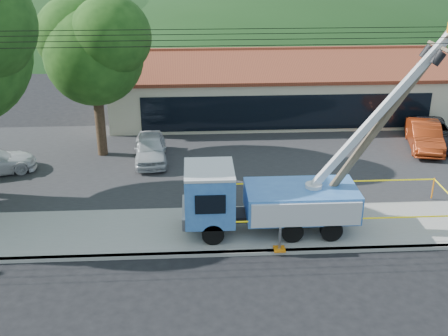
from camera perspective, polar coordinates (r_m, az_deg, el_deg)
name	(u,v)px	position (r m, az deg, el deg)	size (l,w,h in m)	color
ground	(247,285)	(20.88, 2.35, -11.84)	(120.00, 120.00, 0.00)	black
curb	(242,253)	(22.58, 1.84, -8.62)	(60.00, 0.25, 0.15)	#99978F
sidewalk	(238,229)	(24.21, 1.45, -6.24)	(60.00, 4.00, 0.15)	#99978F
parking_lot	(227,159)	(31.40, 0.28, 0.93)	(60.00, 12.00, 0.10)	#28282B
strip_mall	(278,88)	(38.76, 5.52, 8.07)	(22.50, 8.53, 4.67)	beige
tree_lot	(93,46)	(30.97, -13.15, 11.93)	(6.30, 5.60, 8.94)	#332316
hill_west	(86,31)	(74.15, -13.86, 13.37)	(78.40, 56.00, 28.00)	#173714
hill_center	(284,29)	(73.92, 6.14, 13.87)	(89.60, 64.00, 32.00)	#173714
hill_east	(438,27)	(79.60, 20.90, 13.19)	(72.80, 52.00, 26.00)	#173714
utility_truck	(266,196)	(23.41, 4.27, -2.89)	(10.73, 3.88, 8.60)	black
leaning_pole	(381,123)	(23.43, 15.66, 4.43)	(5.55, 1.89, 8.53)	brown
caution_tape	(330,204)	(24.86, 10.73, -3.61)	(10.74, 3.65, 1.05)	orange
car_silver	(151,162)	(31.34, -7.40, 0.58)	(1.72, 4.27, 1.46)	silver
car_red	(422,150)	(34.86, 19.51, 1.77)	(1.63, 4.68, 1.54)	#982E0F
car_dark	(430,145)	(35.76, 20.17, 2.22)	(2.31, 5.02, 1.39)	black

